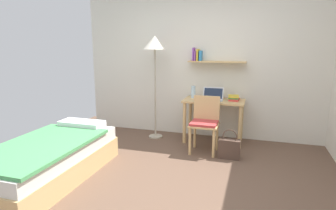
{
  "coord_description": "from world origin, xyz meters",
  "views": [
    {
      "loc": [
        0.85,
        -2.96,
        1.63
      ],
      "look_at": [
        -0.21,
        0.51,
        0.85
      ],
      "focal_mm": 30.55,
      "sensor_mm": 36.0,
      "label": 1
    }
  ],
  "objects": [
    {
      "name": "desk",
      "position": [
        0.22,
        1.7,
        0.58
      ],
      "size": [
        0.99,
        0.52,
        0.72
      ],
      "color": "tan",
      "rests_on": "ground_plane"
    },
    {
      "name": "book_stack",
      "position": [
        0.53,
        1.75,
        0.76
      ],
      "size": [
        0.19,
        0.25,
        0.08
      ],
      "color": "#D13D38",
      "rests_on": "desk"
    },
    {
      "name": "handbag",
      "position": [
        0.55,
        1.03,
        0.15
      ],
      "size": [
        0.3,
        0.13,
        0.44
      ],
      "color": "#4C382D",
      "rests_on": "ground_plane"
    },
    {
      "name": "bed",
      "position": [
        -1.5,
        -0.25,
        0.24
      ],
      "size": [
        0.93,
        1.89,
        0.54
      ],
      "color": "tan",
      "rests_on": "ground_plane"
    },
    {
      "name": "ground_plane",
      "position": [
        0.0,
        0.0,
        0.0
      ],
      "size": [
        5.28,
        5.28,
        0.0
      ],
      "primitive_type": "plane",
      "color": "brown"
    },
    {
      "name": "laptop",
      "position": [
        0.2,
        1.71,
        0.77
      ],
      "size": [
        0.34,
        0.23,
        0.2
      ],
      "color": "#B7BABF",
      "rests_on": "desk"
    },
    {
      "name": "water_bottle",
      "position": [
        -0.15,
        1.78,
        0.83
      ],
      "size": [
        0.07,
        0.07,
        0.21
      ],
      "primitive_type": "cylinder",
      "color": "silver",
      "rests_on": "desk"
    },
    {
      "name": "desk_chair",
      "position": [
        0.16,
        1.22,
        0.48
      ],
      "size": [
        0.43,
        0.41,
        0.85
      ],
      "color": "tan",
      "rests_on": "ground_plane"
    },
    {
      "name": "wall_back",
      "position": [
        0.0,
        2.02,
        1.3
      ],
      "size": [
        4.4,
        0.27,
        2.6
      ],
      "color": "silver",
      "rests_on": "ground_plane"
    },
    {
      "name": "standing_lamp",
      "position": [
        -0.79,
        1.63,
        1.55
      ],
      "size": [
        0.38,
        0.38,
        1.76
      ],
      "color": "#B2A893",
      "rests_on": "ground_plane"
    }
  ]
}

